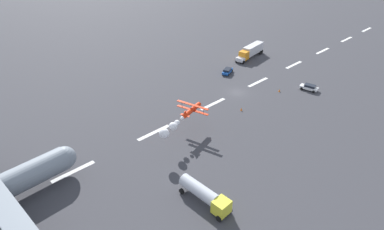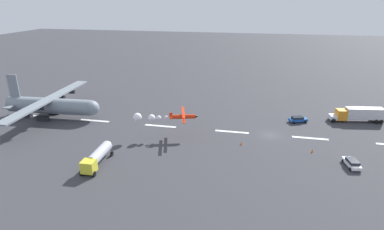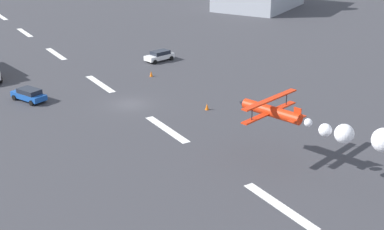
# 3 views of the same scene
# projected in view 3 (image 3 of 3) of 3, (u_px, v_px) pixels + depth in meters

# --- Properties ---
(ground_plane) EXTENTS (440.00, 440.00, 0.00)m
(ground_plane) POSITION_uv_depth(u_px,v_px,m) (130.00, 104.00, 62.02)
(ground_plane) COLOR #38383D
(ground_plane) RESTS_ON ground
(runway_stripe_1) EXTENTS (8.00, 0.90, 0.01)m
(runway_stripe_1) POSITION_uv_depth(u_px,v_px,m) (1.00, 17.00, 111.40)
(runway_stripe_1) COLOR white
(runway_stripe_1) RESTS_ON ground
(runway_stripe_2) EXTENTS (8.00, 0.90, 0.01)m
(runway_stripe_2) POSITION_uv_depth(u_px,v_px,m) (25.00, 33.00, 97.29)
(runway_stripe_2) COLOR white
(runway_stripe_2) RESTS_ON ground
(runway_stripe_3) EXTENTS (8.00, 0.90, 0.01)m
(runway_stripe_3) POSITION_uv_depth(u_px,v_px,m) (56.00, 54.00, 83.18)
(runway_stripe_3) COLOR white
(runway_stripe_3) RESTS_ON ground
(runway_stripe_4) EXTENTS (8.00, 0.90, 0.01)m
(runway_stripe_4) POSITION_uv_depth(u_px,v_px,m) (100.00, 84.00, 69.07)
(runway_stripe_4) COLOR white
(runway_stripe_4) RESTS_ON ground
(runway_stripe_5) EXTENTS (8.00, 0.90, 0.01)m
(runway_stripe_5) POSITION_uv_depth(u_px,v_px,m) (167.00, 129.00, 54.96)
(runway_stripe_5) COLOR white
(runway_stripe_5) RESTS_ON ground
(runway_stripe_6) EXTENTS (8.00, 0.90, 0.01)m
(runway_stripe_6) POSITION_uv_depth(u_px,v_px,m) (280.00, 206.00, 40.85)
(runway_stripe_6) COLOR white
(runway_stripe_6) RESTS_ON ground
(stunt_biplane_red) EXTENTS (14.22, 7.56, 2.07)m
(stunt_biplane_red) POSITION_uv_depth(u_px,v_px,m) (326.00, 126.00, 43.36)
(stunt_biplane_red) COLOR red
(followme_car_yellow) EXTENTS (4.89, 3.38, 1.52)m
(followme_car_yellow) POSITION_uv_depth(u_px,v_px,m) (29.00, 94.00, 62.71)
(followme_car_yellow) COLOR #194CA5
(followme_car_yellow) RESTS_ON ground
(airport_staff_sedan) EXTENTS (2.71, 4.74, 1.52)m
(airport_staff_sedan) POSITION_uv_depth(u_px,v_px,m) (160.00, 56.00, 79.15)
(airport_staff_sedan) COLOR white
(airport_staff_sedan) RESTS_ON ground
(traffic_cone_near) EXTENTS (0.44, 0.44, 0.75)m
(traffic_cone_near) POSITION_uv_depth(u_px,v_px,m) (151.00, 74.00, 71.97)
(traffic_cone_near) COLOR orange
(traffic_cone_near) RESTS_ON ground
(traffic_cone_far) EXTENTS (0.44, 0.44, 0.75)m
(traffic_cone_far) POSITION_uv_depth(u_px,v_px,m) (207.00, 107.00, 60.10)
(traffic_cone_far) COLOR orange
(traffic_cone_far) RESTS_ON ground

